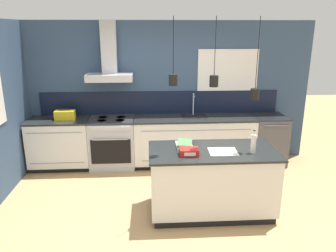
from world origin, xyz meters
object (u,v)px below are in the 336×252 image
object	(u,v)px
bottle_on_island	(253,143)
yellow_toolbox	(65,115)
red_supply_box	(189,152)
oven_range	(113,143)
dishwasher	(268,139)
book_stack	(185,144)

from	to	relation	value
bottle_on_island	yellow_toolbox	xyz separation A→B (m)	(-2.82, 1.80, -0.05)
bottle_on_island	yellow_toolbox	size ratio (longest dim) A/B	0.91
red_supply_box	yellow_toolbox	distance (m)	2.69
oven_range	yellow_toolbox	size ratio (longest dim) A/B	2.68
oven_range	red_supply_box	world-z (taller)	red_supply_box
oven_range	dishwasher	bearing A→B (deg)	0.08
dishwasher	bottle_on_island	xyz separation A→B (m)	(-0.88, -1.80, 0.58)
red_supply_box	bottle_on_island	bearing A→B (deg)	1.83
bottle_on_island	book_stack	size ratio (longest dim) A/B	0.92
book_stack	red_supply_box	xyz separation A→B (m)	(0.02, -0.31, 0.01)
bottle_on_island	book_stack	bearing A→B (deg)	161.55
oven_range	red_supply_box	bearing A→B (deg)	-57.18
dishwasher	book_stack	size ratio (longest dim) A/B	2.73
dishwasher	red_supply_box	size ratio (longest dim) A/B	3.82
dishwasher	bottle_on_island	size ratio (longest dim) A/B	2.95
yellow_toolbox	bottle_on_island	bearing A→B (deg)	-32.49
oven_range	dishwasher	world-z (taller)	same
dishwasher	yellow_toolbox	bearing A→B (deg)	180.00
book_stack	yellow_toolbox	bearing A→B (deg)	142.41
book_stack	yellow_toolbox	world-z (taller)	yellow_toolbox
bottle_on_island	dishwasher	bearing A→B (deg)	63.78
book_stack	red_supply_box	world-z (taller)	red_supply_box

